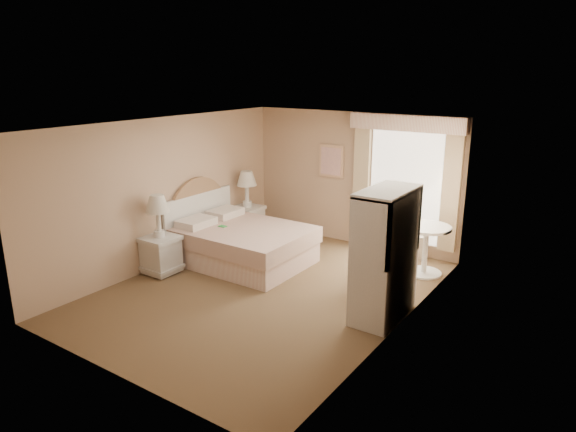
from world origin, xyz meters
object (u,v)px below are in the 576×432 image
Objects in this scene: bed at (239,242)px; nightstand_near at (160,245)px; cafe_chair at (367,255)px; nightstand_far at (247,213)px; round_table at (426,242)px; armoire at (385,265)px.

bed is 1.35m from nightstand_near.
cafe_chair is (2.31, 0.26, 0.15)m from bed.
nightstand_far is at bearing 148.08° from cafe_chair.
round_table is at bearing 2.04° from nightstand_far.
bed is at bearing 57.49° from nightstand_near.
armoire is (0.06, -1.78, 0.19)m from round_table.
bed reaches higher than cafe_chair.
armoire is at bearing 9.66° from nightstand_near.
bed reaches higher than nightstand_near.
bed is 2.44× the size of cafe_chair.
nightstand_far is (-0.72, 1.14, 0.14)m from bed.
bed is 2.33m from cafe_chair.
round_table is 0.93× the size of cafe_chair.
bed is at bearing 170.10° from armoire.
round_table is at bearing 23.88° from bed.
bed is 1.21× the size of armoire.
bed is 3.14m from round_table.
cafe_chair is at bearing 24.63° from nightstand_near.
nightstand_far is 4.02m from armoire.
armoire is at bearing -9.90° from bed.
armoire reaches higher than bed.
nightstand_far is 1.50× the size of cafe_chair.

